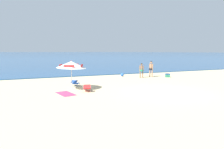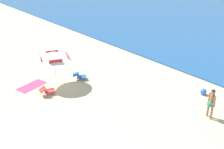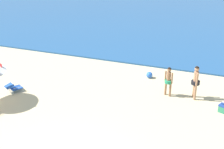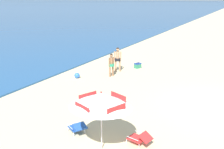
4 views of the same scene
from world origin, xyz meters
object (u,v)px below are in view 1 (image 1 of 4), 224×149
lounge_chair_under_umbrella (75,83)px  beach_ball (122,75)px  beach_umbrella_striped_main (71,65)px  beach_towel (66,94)px  person_standing_beside (151,68)px  cooler_box (168,75)px  person_standing_near_shore (141,69)px  lounge_chair_beside_umbrella (87,88)px

lounge_chair_under_umbrella → beach_ball: bearing=34.2°
beach_umbrella_striped_main → beach_towel: 2.45m
beach_towel → beach_ball: bearing=43.1°
beach_ball → beach_towel: bearing=-136.9°
beach_umbrella_striped_main → beach_ball: size_ratio=8.39×
person_standing_beside → cooler_box: 2.02m
beach_towel → person_standing_near_shore: bearing=30.0°
beach_umbrella_striped_main → beach_ball: (6.96, 5.78, -1.73)m
beach_towel → lounge_chair_beside_umbrella: bearing=8.6°
lounge_chair_under_umbrella → person_standing_beside: 9.64m
beach_umbrella_striped_main → beach_ball: beach_umbrella_striped_main is taller
beach_umbrella_striped_main → beach_towel: bearing=-116.5°
lounge_chair_under_umbrella → beach_towel: (-1.23, -2.79, -0.27)m
person_standing_near_shore → cooler_box: person_standing_near_shore is taller
beach_umbrella_striped_main → person_standing_near_shore: beach_umbrella_striped_main is taller
lounge_chair_beside_umbrella → beach_ball: bearing=48.7°
lounge_chair_beside_umbrella → cooler_box: bearing=22.0°
lounge_chair_beside_umbrella → person_standing_near_shore: size_ratio=0.61×
person_standing_beside → cooler_box: size_ratio=3.04×
cooler_box → beach_towel: bearing=-159.7°
person_standing_near_shore → beach_towel: (-9.12, -5.27, -0.93)m
cooler_box → beach_ball: size_ratio=1.58×
cooler_box → beach_ball: 5.15m
person_standing_near_shore → cooler_box: 3.11m
beach_umbrella_striped_main → beach_towel: beach_umbrella_striped_main is taller
person_standing_near_shore → beach_ball: (-1.48, 1.88, -0.74)m
lounge_chair_beside_umbrella → person_standing_beside: person_standing_beside is taller
person_standing_near_shore → cooler_box: size_ratio=2.72×
cooler_box → beach_towel: size_ratio=0.33×
beach_umbrella_striped_main → lounge_chair_beside_umbrella: (0.90, -1.13, -1.64)m
person_standing_near_shore → person_standing_beside: size_ratio=0.90×
lounge_chair_under_umbrella → cooler_box: bearing=8.8°
lounge_chair_under_umbrella → lounge_chair_beside_umbrella: size_ratio=1.02×
person_standing_near_shore → beach_towel: person_standing_near_shore is taller
beach_ball → cooler_box: bearing=-31.6°
cooler_box → beach_towel: 12.83m
person_standing_beside → cooler_box: person_standing_beside is taller
person_standing_beside → beach_ball: bearing=148.9°
cooler_box → beach_ball: bearing=148.4°
lounge_chair_beside_umbrella → person_standing_beside: bearing=30.3°
lounge_chair_under_umbrella → beach_ball: (6.41, 4.36, -0.09)m
beach_ball → beach_towel: 10.47m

